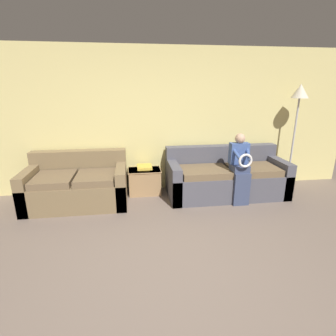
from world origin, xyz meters
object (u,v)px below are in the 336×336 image
(couch_side, at_px, (78,186))
(floor_lamp, at_px, (299,102))
(side_shelf, at_px, (145,181))
(couch_main, at_px, (226,178))
(book_stack, at_px, (144,167))
(child_left_seated, at_px, (240,166))

(couch_side, height_order, floor_lamp, floor_lamp)
(couch_side, distance_m, side_shelf, 1.15)
(side_shelf, xyz_separation_m, floor_lamp, (2.75, -0.10, 1.38))
(floor_lamp, bearing_deg, couch_main, -173.47)
(book_stack, bearing_deg, floor_lamp, -1.80)
(child_left_seated, relative_size, floor_lamp, 0.60)
(side_shelf, bearing_deg, floor_lamp, -2.00)
(couch_main, relative_size, side_shelf, 3.54)
(book_stack, xyz_separation_m, floor_lamp, (2.75, -0.09, 1.12))
(child_left_seated, distance_m, book_stack, 1.65)
(couch_main, bearing_deg, side_shelf, 170.25)
(child_left_seated, xyz_separation_m, side_shelf, (-1.54, 0.60, -0.40))
(side_shelf, relative_size, floor_lamp, 0.30)
(couch_side, relative_size, floor_lamp, 0.83)
(child_left_seated, xyz_separation_m, book_stack, (-1.53, 0.60, -0.14))
(couch_side, distance_m, child_left_seated, 2.70)
(child_left_seated, bearing_deg, floor_lamp, 22.68)
(child_left_seated, height_order, floor_lamp, floor_lamp)
(child_left_seated, xyz_separation_m, floor_lamp, (1.22, 0.51, 0.98))
(child_left_seated, relative_size, book_stack, 3.85)
(book_stack, distance_m, floor_lamp, 2.97)
(couch_main, height_order, couch_side, couch_main)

